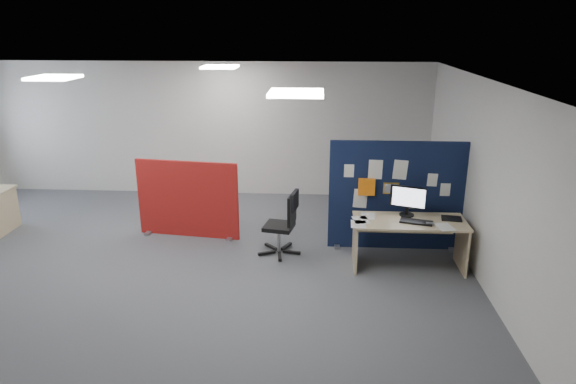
{
  "coord_description": "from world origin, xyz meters",
  "views": [
    {
      "loc": [
        2.25,
        -6.68,
        3.4
      ],
      "look_at": [
        1.81,
        0.59,
        1.0
      ],
      "focal_mm": 32.0,
      "sensor_mm": 36.0,
      "label": 1
    }
  ],
  "objects_px": {
    "main_desk": "(409,231)",
    "monitor_main": "(408,200)",
    "red_divider": "(188,200)",
    "office_chair": "(285,219)",
    "navy_divider": "(396,196)"
  },
  "relations": [
    {
      "from": "monitor_main",
      "to": "red_divider",
      "type": "relative_size",
      "value": 0.29
    },
    {
      "from": "red_divider",
      "to": "office_chair",
      "type": "xyz_separation_m",
      "value": [
        1.66,
        -0.62,
        -0.07
      ]
    },
    {
      "from": "main_desk",
      "to": "monitor_main",
      "type": "distance_m",
      "value": 0.45
    },
    {
      "from": "red_divider",
      "to": "monitor_main",
      "type": "bearing_deg",
      "value": -5.03
    },
    {
      "from": "navy_divider",
      "to": "office_chair",
      "type": "height_order",
      "value": "navy_divider"
    },
    {
      "from": "red_divider",
      "to": "office_chair",
      "type": "relative_size",
      "value": 1.71
    },
    {
      "from": "main_desk",
      "to": "office_chair",
      "type": "height_order",
      "value": "office_chair"
    },
    {
      "from": "navy_divider",
      "to": "red_divider",
      "type": "bearing_deg",
      "value": 175.25
    },
    {
      "from": "navy_divider",
      "to": "red_divider",
      "type": "xyz_separation_m",
      "value": [
        -3.34,
        0.28,
        -0.23
      ]
    },
    {
      "from": "navy_divider",
      "to": "monitor_main",
      "type": "height_order",
      "value": "navy_divider"
    },
    {
      "from": "office_chair",
      "to": "navy_divider",
      "type": "bearing_deg",
      "value": 22.42
    },
    {
      "from": "navy_divider",
      "to": "monitor_main",
      "type": "bearing_deg",
      "value": -78.84
    },
    {
      "from": "monitor_main",
      "to": "office_chair",
      "type": "relative_size",
      "value": 0.49
    },
    {
      "from": "red_divider",
      "to": "office_chair",
      "type": "distance_m",
      "value": 1.77
    },
    {
      "from": "office_chair",
      "to": "main_desk",
      "type": "bearing_deg",
      "value": 1.56
    }
  ]
}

